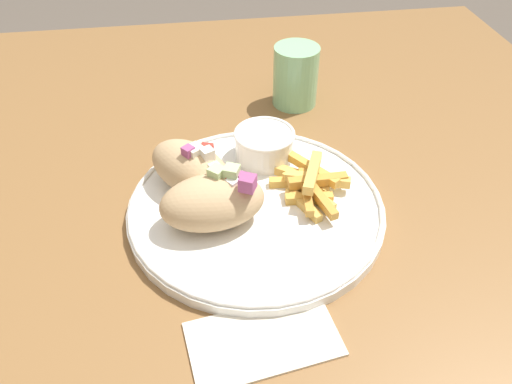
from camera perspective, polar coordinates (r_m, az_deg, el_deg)
table at (r=0.67m, az=-2.56°, el=-7.02°), size 1.19×1.19×0.73m
napkin at (r=0.50m, az=0.84°, el=-16.45°), size 0.15×0.10×0.00m
plate at (r=0.61m, az=0.00°, el=-1.73°), size 0.31×0.31×0.02m
pita_sandwich_near at (r=0.56m, az=-4.91°, el=-1.06°), size 0.13×0.09×0.07m
pita_sandwich_far at (r=0.61m, az=-7.47°, el=2.75°), size 0.13×0.13×0.07m
fries_pile at (r=0.62m, az=6.00°, el=0.93°), size 0.10×0.13×0.04m
sauce_ramekin at (r=0.66m, az=0.96°, el=5.53°), size 0.08×0.08×0.04m
water_glass at (r=0.80m, az=4.53°, el=12.79°), size 0.07×0.07×0.09m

